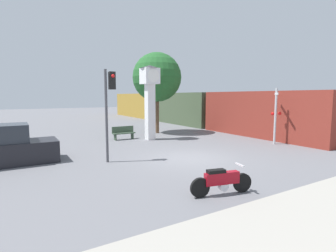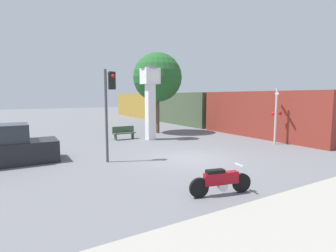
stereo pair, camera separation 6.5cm
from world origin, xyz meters
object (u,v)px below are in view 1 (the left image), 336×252
at_px(clock_tower, 150,91).
at_px(freight_train, 181,108).
at_px(motorcycle, 222,181).
at_px(bench, 123,132).
at_px(street_tree, 157,77).
at_px(railroad_crossing_signal, 276,114).
at_px(traffic_light, 109,99).
at_px(parked_car, 5,148).

height_order(clock_tower, freight_train, clock_tower).
height_order(motorcycle, clock_tower, clock_tower).
height_order(clock_tower, bench, clock_tower).
bearing_deg(bench, street_tree, 24.20).
relative_size(motorcycle, railroad_crossing_signal, 0.58).
bearing_deg(clock_tower, motorcycle, -105.36).
relative_size(traffic_light, street_tree, 0.65).
height_order(clock_tower, railroad_crossing_signal, clock_tower).
height_order(traffic_light, parked_car, traffic_light).
relative_size(bench, parked_car, 0.38).
height_order(freight_train, traffic_light, traffic_light).
xyz_separation_m(clock_tower, parked_car, (-8.65, -2.72, -2.66)).
xyz_separation_m(clock_tower, freight_train, (8.19, 8.27, -1.71)).
distance_m(traffic_light, street_tree, 9.90).
bearing_deg(clock_tower, street_tree, 52.76).
distance_m(motorcycle, street_tree, 14.56).
distance_m(clock_tower, traffic_light, 6.48).
xyz_separation_m(motorcycle, clock_tower, (2.87, 10.45, 2.96)).
xyz_separation_m(freight_train, parked_car, (-16.83, -10.99, -0.95)).
bearing_deg(traffic_light, freight_train, 45.66).
bearing_deg(street_tree, bench, -155.80).
xyz_separation_m(traffic_light, street_tree, (6.47, 7.31, 1.64)).
distance_m(clock_tower, railroad_crossing_signal, 8.38).
distance_m(railroad_crossing_signal, bench, 10.22).
relative_size(clock_tower, bench, 3.22).
relative_size(railroad_crossing_signal, street_tree, 0.54).
bearing_deg(motorcycle, freight_train, 72.15).
xyz_separation_m(motorcycle, freight_train, (11.06, 18.72, 1.26)).
xyz_separation_m(traffic_light, parked_car, (-4.19, 1.95, -2.17)).
relative_size(motorcycle, street_tree, 0.31).
bearing_deg(parked_car, bench, 28.37).
relative_size(clock_tower, railroad_crossing_signal, 1.45).
bearing_deg(railroad_crossing_signal, street_tree, 115.59).
distance_m(railroad_crossing_signal, street_tree, 9.58).
distance_m(railroad_crossing_signal, parked_car, 14.98).
height_order(traffic_light, bench, traffic_light).
height_order(street_tree, bench, street_tree).
bearing_deg(freight_train, motorcycle, -120.57).
xyz_separation_m(street_tree, parked_car, (-10.66, -5.37, -3.81)).
relative_size(freight_train, parked_car, 8.03).
relative_size(freight_train, traffic_light, 7.96).
relative_size(railroad_crossing_signal, parked_car, 0.84).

